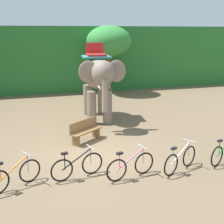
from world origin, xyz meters
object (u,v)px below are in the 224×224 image
at_px(elephant, 98,77).
at_px(bike_orange, 14,175).
at_px(bike_white, 180,159).
at_px(bike_black, 77,166).
at_px(wooden_bench, 85,130).
at_px(bike_pink, 131,166).
at_px(tree_center_right, 109,42).

distance_m(elephant, bike_orange, 7.32).
bearing_deg(bike_white, bike_black, 171.66).
relative_size(bike_orange, wooden_bench, 1.04).
relative_size(elephant, bike_black, 2.51).
relative_size(bike_orange, bike_pink, 0.91).
distance_m(tree_center_right, bike_white, 13.05).
distance_m(elephant, wooden_bench, 3.49).
xyz_separation_m(elephant, bike_black, (-2.10, -5.79, -1.82)).
xyz_separation_m(bike_black, bike_pink, (1.56, -0.45, 0.00)).
height_order(tree_center_right, bike_white, tree_center_right).
relative_size(bike_black, wooden_bench, 1.15).
relative_size(tree_center_right, elephant, 1.13).
distance_m(bike_white, wooden_bench, 4.22).
bearing_deg(bike_pink, elephant, 85.06).
xyz_separation_m(tree_center_right, bike_black, (-4.48, -12.10, -3.25)).
distance_m(tree_center_right, bike_orange, 14.13).
distance_m(tree_center_right, bike_pink, 13.30).
height_order(bike_orange, bike_black, same).
bearing_deg(wooden_bench, elephant, 65.98).
bearing_deg(elephant, wooden_bench, -114.02).
relative_size(bike_pink, wooden_bench, 1.15).
relative_size(tree_center_right, bike_black, 2.83).
bearing_deg(bike_pink, tree_center_right, 76.91).
relative_size(bike_orange, bike_black, 0.90).
bearing_deg(wooden_bench, tree_center_right, 68.30).
xyz_separation_m(tree_center_right, bike_orange, (-6.31, -12.22, -3.25)).
relative_size(tree_center_right, bike_orange, 3.13).
xyz_separation_m(tree_center_right, bike_pink, (-2.92, -12.56, -3.25)).
height_order(bike_black, bike_white, same).
bearing_deg(tree_center_right, bike_black, -110.30).
bearing_deg(bike_black, bike_orange, -176.43).
xyz_separation_m(elephant, bike_pink, (-0.54, -6.24, -1.82)).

